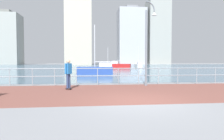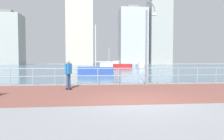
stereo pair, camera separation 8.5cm
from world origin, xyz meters
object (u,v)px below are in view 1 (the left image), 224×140
object	(u,v)px
lamppost	(148,39)
sailboat_gray	(108,67)
sailboat_ivory	(120,65)
sailboat_blue	(138,65)
skateboarder	(68,72)
sailboat_white	(96,70)

from	to	relation	value
lamppost	sailboat_gray	world-z (taller)	lamppost
lamppost	sailboat_ivory	bearing A→B (deg)	84.63
sailboat_blue	sailboat_gray	size ratio (longest dim) A/B	1.26
lamppost	skateboarder	distance (m)	5.58
lamppost	skateboarder	world-z (taller)	lamppost
sailboat_white	sailboat_gray	size ratio (longest dim) A/B	1.34
sailboat_blue	sailboat_white	size ratio (longest dim) A/B	0.94
sailboat_blue	sailboat_ivory	bearing A→B (deg)	-136.76
sailboat_white	sailboat_gray	bearing A→B (deg)	79.98
sailboat_gray	sailboat_blue	bearing A→B (deg)	49.33
skateboarder	sailboat_ivory	xyz separation A→B (m)	(8.15, 34.93, -0.38)
skateboarder	sailboat_gray	xyz separation A→B (m)	(4.89, 29.84, -0.58)
sailboat_blue	sailboat_white	bearing A→B (deg)	-113.74
sailboat_ivory	sailboat_blue	bearing A→B (deg)	43.24
sailboat_gray	sailboat_ivory	bearing A→B (deg)	57.35
skateboarder	sailboat_blue	distance (m)	42.71
sailboat_blue	skateboarder	bearing A→B (deg)	-109.05
lamppost	sailboat_blue	distance (m)	40.03
sailboat_blue	lamppost	bearing A→B (deg)	-102.93
lamppost	sailboat_ivory	xyz separation A→B (m)	(3.15, 33.49, -2.40)
sailboat_ivory	sailboat_gray	world-z (taller)	sailboat_ivory
sailboat_ivory	sailboat_gray	xyz separation A→B (m)	(-3.26, -5.09, -0.20)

